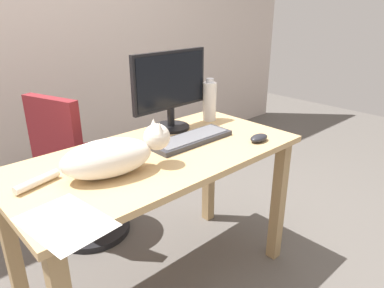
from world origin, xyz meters
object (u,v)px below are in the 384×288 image
monitor (170,87)px  water_bottle (210,101)px  office_chair (80,178)px  computer_mouse (259,138)px  cat (113,156)px  keyboard (192,139)px

monitor → water_bottle: 0.29m
office_chair → computer_mouse: size_ratio=8.57×
monitor → cat: 0.61m
cat → water_bottle: 0.82m
office_chair → monitor: (0.36, -0.45, 0.57)m
keyboard → cat: cat is taller
keyboard → water_bottle: 0.38m
water_bottle → cat: bearing=-163.1°
computer_mouse → water_bottle: (0.07, 0.41, 0.10)m
keyboard → water_bottle: (0.32, 0.19, 0.10)m
water_bottle → office_chair: bearing=142.2°
office_chair → computer_mouse: office_chair is taller
water_bottle → computer_mouse: bearing=-99.6°
monitor → computer_mouse: monitor is taller
cat → computer_mouse: bearing=-13.6°
monitor → keyboard: size_ratio=1.09×
office_chair → water_bottle: 0.91m
keyboard → monitor: bearing=76.0°
keyboard → cat: 0.48m
office_chair → water_bottle: (0.62, -0.48, 0.46)m
keyboard → computer_mouse: computer_mouse is taller
cat → monitor: bearing=27.5°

